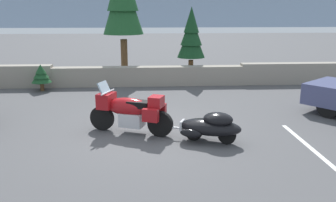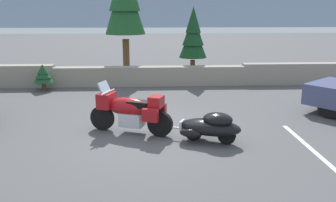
% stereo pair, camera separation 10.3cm
% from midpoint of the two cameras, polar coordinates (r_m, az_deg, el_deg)
% --- Properties ---
extents(ground_plane, '(80.00, 80.00, 0.00)m').
position_cam_midpoint_polar(ground_plane, '(9.54, -2.55, -4.92)').
color(ground_plane, '#4C4C4F').
extents(stone_guard_wall, '(24.00, 0.58, 0.92)m').
position_cam_midpoint_polar(stone_guard_wall, '(15.21, -3.48, 4.11)').
color(stone_guard_wall, gray).
rests_on(stone_guard_wall, ground).
extents(touring_motorcycle, '(2.20, 1.23, 1.33)m').
position_cam_midpoint_polar(touring_motorcycle, '(9.32, -5.79, -1.45)').
color(touring_motorcycle, black).
rests_on(touring_motorcycle, ground).
extents(car_shaped_trailer, '(2.18, 1.20, 0.76)m').
position_cam_midpoint_polar(car_shaped_trailer, '(8.75, 7.14, -3.99)').
color(car_shaped_trailer, black).
rests_on(car_shaped_trailer, ground).
extents(pine_tree_secondary, '(1.24, 1.24, 3.29)m').
position_cam_midpoint_polar(pine_tree_secondary, '(16.05, 4.22, 10.46)').
color(pine_tree_secondary, brown).
rests_on(pine_tree_secondary, ground).
extents(pine_sapling_near, '(0.78, 0.78, 1.06)m').
position_cam_midpoint_polar(pine_sapling_near, '(15.02, -19.15, 4.07)').
color(pine_sapling_near, brown).
rests_on(pine_sapling_near, ground).
extents(parking_stripe_marker, '(0.12, 3.60, 0.01)m').
position_cam_midpoint_polar(parking_stripe_marker, '(8.98, 22.44, -7.30)').
color(parking_stripe_marker, silver).
rests_on(parking_stripe_marker, ground).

